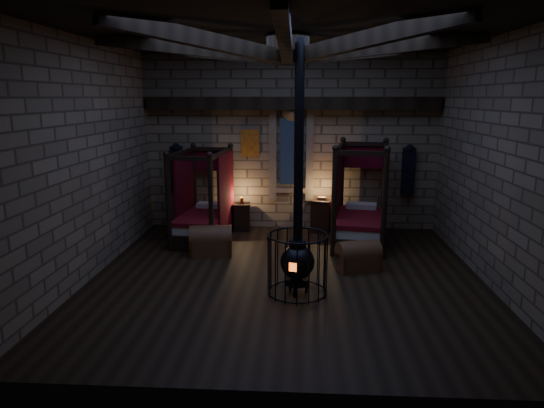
# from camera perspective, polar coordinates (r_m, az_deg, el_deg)

# --- Properties ---
(room) EXTENTS (7.02, 7.02, 4.29)m
(room) POSITION_cam_1_polar(r_m,az_deg,el_deg) (8.39, 1.89, 16.23)
(room) COLOR black
(room) RESTS_ON ground
(bed_left) EXTENTS (1.18, 2.01, 2.02)m
(bed_left) POSITION_cam_1_polar(r_m,az_deg,el_deg) (11.20, -8.04, -1.56)
(bed_left) COLOR black
(bed_left) RESTS_ON ground
(bed_right) EXTENTS (1.40, 2.22, 2.17)m
(bed_right) POSITION_cam_1_polar(r_m,az_deg,el_deg) (10.94, 10.31, -1.78)
(bed_right) COLOR black
(bed_right) RESTS_ON ground
(trunk_left) EXTENTS (0.92, 0.65, 0.63)m
(trunk_left) POSITION_cam_1_polar(r_m,az_deg,el_deg) (10.11, -7.19, -4.39)
(trunk_left) COLOR brown
(trunk_left) RESTS_ON ground
(trunk_right) EXTENTS (0.89, 0.70, 0.57)m
(trunk_right) POSITION_cam_1_polar(r_m,az_deg,el_deg) (9.32, 10.11, -6.12)
(trunk_right) COLOR brown
(trunk_right) RESTS_ON ground
(nightstand_left) EXTENTS (0.46, 0.45, 0.83)m
(nightstand_left) POSITION_cam_1_polar(r_m,az_deg,el_deg) (11.81, -3.57, -1.48)
(nightstand_left) COLOR black
(nightstand_left) RESTS_ON ground
(nightstand_right) EXTENTS (0.60, 0.58, 0.86)m
(nightstand_right) POSITION_cam_1_polar(r_m,az_deg,el_deg) (11.73, 5.85, -1.36)
(nightstand_right) COLOR black
(nightstand_right) RESTS_ON ground
(stove) EXTENTS (1.00, 1.00, 4.05)m
(stove) POSITION_cam_1_polar(r_m,az_deg,el_deg) (7.98, 3.02, -6.37)
(stove) COLOR black
(stove) RESTS_ON ground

